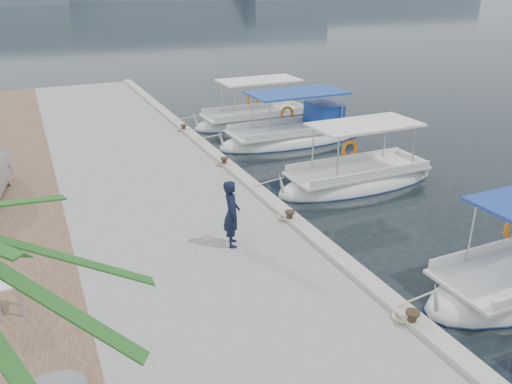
{
  "coord_description": "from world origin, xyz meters",
  "views": [
    {
      "loc": [
        -6.38,
        -9.44,
        6.64
      ],
      "look_at": [
        -1.0,
        2.32,
        1.2
      ],
      "focal_mm": 35.0,
      "sensor_mm": 36.0,
      "label": 1
    }
  ],
  "objects_px": {
    "fishing_caique_c": "(357,182)",
    "fisherman": "(232,213)",
    "fishing_caique_d": "(295,137)",
    "fishing_caique_e": "(256,122)"
  },
  "relations": [
    {
      "from": "fishing_caique_e",
      "to": "fisherman",
      "type": "xyz_separation_m",
      "value": [
        -6.19,
        -12.1,
        1.24
      ]
    },
    {
      "from": "fishing_caique_d",
      "to": "fishing_caique_e",
      "type": "bearing_deg",
      "value": 96.04
    },
    {
      "from": "fisherman",
      "to": "fishing_caique_c",
      "type": "bearing_deg",
      "value": -46.38
    },
    {
      "from": "fishing_caique_c",
      "to": "fishing_caique_e",
      "type": "bearing_deg",
      "value": 88.76
    },
    {
      "from": "fishing_caique_e",
      "to": "fishing_caique_c",
      "type": "bearing_deg",
      "value": -91.24
    },
    {
      "from": "fishing_caique_c",
      "to": "fisherman",
      "type": "bearing_deg",
      "value": -152.93
    },
    {
      "from": "fishing_caique_d",
      "to": "fishing_caique_e",
      "type": "distance_m",
      "value": 3.44
    },
    {
      "from": "fishing_caique_e",
      "to": "fisherman",
      "type": "height_order",
      "value": "fisherman"
    },
    {
      "from": "fishing_caique_c",
      "to": "fisherman",
      "type": "xyz_separation_m",
      "value": [
        -6.0,
        -3.07,
        1.24
      ]
    },
    {
      "from": "fishing_caique_c",
      "to": "fisherman",
      "type": "relative_size",
      "value": 3.6
    }
  ]
}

